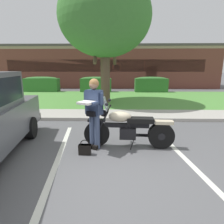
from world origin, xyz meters
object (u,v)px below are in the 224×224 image
at_px(motorcycle, 132,128).
at_px(brick_building, 107,67).
at_px(rider_person, 94,108).
at_px(handbag, 85,149).
at_px(hedge_center_left, 96,84).
at_px(hedge_left, 42,84).
at_px(hedge_center_right, 151,84).
at_px(shade_tree, 105,17).

relative_size(motorcycle, brick_building, 0.10).
distance_m(rider_person, handbag, 0.96).
xyz_separation_m(hedge_center_left, brick_building, (0.56, 7.16, 1.37)).
xyz_separation_m(motorcycle, hedge_left, (-6.45, 10.79, 0.16)).
bearing_deg(hedge_center_left, hedge_center_right, -0.00).
xyz_separation_m(motorcycle, rider_person, (-0.93, -0.10, 0.52)).
relative_size(rider_person, hedge_center_right, 0.67).
relative_size(rider_person, brick_building, 0.08).
height_order(handbag, brick_building, brick_building).
height_order(rider_person, hedge_center_right, rider_person).
relative_size(motorcycle, handbag, 6.23).
distance_m(motorcycle, shade_tree, 7.27).
distance_m(rider_person, hedge_left, 12.22).
bearing_deg(rider_person, brick_building, 91.80).
relative_size(motorcycle, hedge_center_right, 0.88).
relative_size(handbag, brick_building, 0.02).
height_order(hedge_left, hedge_center_left, same).
xyz_separation_m(hedge_center_right, brick_building, (-3.82, 7.16, 1.37)).
bearing_deg(brick_building, hedge_center_right, -61.90).
bearing_deg(hedge_center_right, shade_tree, -124.98).
xyz_separation_m(handbag, hedge_center_right, (3.44, 11.27, 0.51)).
bearing_deg(rider_person, motorcycle, 6.30).
bearing_deg(shade_tree, motorcycle, -80.42).
xyz_separation_m(motorcycle, brick_building, (-1.49, 17.96, 1.53)).
bearing_deg(shade_tree, hedge_left, 138.65).
xyz_separation_m(shade_tree, hedge_center_left, (-1.04, 4.78, -3.79)).
height_order(motorcycle, rider_person, rider_person).
distance_m(motorcycle, brick_building, 18.08).
xyz_separation_m(handbag, shade_tree, (0.09, 6.49, 4.30)).
distance_m(rider_person, hedge_center_left, 10.96).
height_order(motorcycle, hedge_left, motorcycle).
xyz_separation_m(hedge_left, hedge_center_right, (8.78, 0.00, 0.00)).
distance_m(handbag, shade_tree, 7.78).
bearing_deg(hedge_center_right, motorcycle, -102.19).
bearing_deg(shade_tree, brick_building, 92.30).
bearing_deg(hedge_center_left, rider_person, -84.07).
distance_m(shade_tree, hedge_left, 8.17).
relative_size(motorcycle, rider_person, 1.32).
xyz_separation_m(shade_tree, hedge_center_right, (3.35, 4.78, -3.79)).
bearing_deg(shade_tree, handbag, -90.80).
distance_m(handbag, hedge_left, 12.48).
xyz_separation_m(hedge_left, brick_building, (4.95, 7.16, 1.37)).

